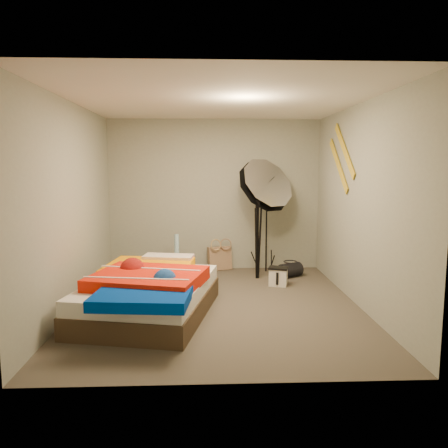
{
  "coord_description": "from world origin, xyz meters",
  "views": [
    {
      "loc": [
        -0.15,
        -5.29,
        1.73
      ],
      "look_at": [
        0.1,
        0.6,
        0.95
      ],
      "focal_mm": 35.0,
      "sensor_mm": 36.0,
      "label": 1
    }
  ],
  "objects": [
    {
      "name": "photo_umbrella",
      "position": [
        0.77,
        1.58,
        1.4
      ],
      "size": [
        0.94,
        1.07,
        1.96
      ],
      "color": "black",
      "rests_on": "floor"
    },
    {
      "name": "floor",
      "position": [
        0.0,
        0.0,
        0.0
      ],
      "size": [
        4.0,
        4.0,
        0.0
      ],
      "primitive_type": "plane",
      "color": "#4D473C",
      "rests_on": "ground"
    },
    {
      "name": "duffel_bag",
      "position": [
        1.18,
        1.37,
        0.11
      ],
      "size": [
        0.43,
        0.38,
        0.22
      ],
      "primitive_type": "cylinder",
      "rotation": [
        0.0,
        1.57,
        0.54
      ],
      "color": "black",
      "rests_on": "floor"
    },
    {
      "name": "camera_case",
      "position": [
        0.9,
        0.88,
        0.13
      ],
      "size": [
        0.29,
        0.25,
        0.25
      ],
      "primitive_type": "cube",
      "rotation": [
        0.0,
        0.0,
        -0.3
      ],
      "color": "silver",
      "rests_on": "floor"
    },
    {
      "name": "ceiling",
      "position": [
        0.0,
        0.0,
        2.5
      ],
      "size": [
        4.0,
        4.0,
        0.0
      ],
      "primitive_type": "plane",
      "rotation": [
        3.14,
        0.0,
        0.0
      ],
      "color": "silver",
      "rests_on": "wall_back"
    },
    {
      "name": "wall_left",
      "position": [
        -1.75,
        0.0,
        1.25
      ],
      "size": [
        0.0,
        4.0,
        4.0
      ],
      "primitive_type": "plane",
      "rotation": [
        1.57,
        0.0,
        1.57
      ],
      "color": "#959A8A",
      "rests_on": "floor"
    },
    {
      "name": "wall_front",
      "position": [
        0.0,
        -2.0,
        1.25
      ],
      "size": [
        3.5,
        0.0,
        3.5
      ],
      "primitive_type": "plane",
      "rotation": [
        -1.57,
        0.0,
        0.0
      ],
      "color": "#959A8A",
      "rests_on": "floor"
    },
    {
      "name": "wrapping_roll",
      "position": [
        -0.61,
        1.57,
        0.33
      ],
      "size": [
        0.08,
        0.19,
        0.66
      ],
      "primitive_type": "cylinder",
      "rotation": [
        -0.17,
        0.0,
        0.04
      ],
      "color": "#58AAC2",
      "rests_on": "floor"
    },
    {
      "name": "wall_back",
      "position": [
        0.0,
        2.0,
        1.25
      ],
      "size": [
        3.5,
        0.0,
        3.5
      ],
      "primitive_type": "plane",
      "rotation": [
        1.57,
        0.0,
        0.0
      ],
      "color": "#959A8A",
      "rests_on": "floor"
    },
    {
      "name": "tote_bag",
      "position": [
        0.08,
        1.9,
        0.2
      ],
      "size": [
        0.43,
        0.28,
        0.41
      ],
      "primitive_type": "cube",
      "rotation": [
        -0.14,
        0.0,
        0.31
      ],
      "color": "#A48263",
      "rests_on": "floor"
    },
    {
      "name": "wall_stripe_lower",
      "position": [
        1.73,
        0.85,
        1.75
      ],
      "size": [
        0.02,
        0.91,
        0.78
      ],
      "primitive_type": "cube",
      "rotation": [
        0.7,
        0.0,
        0.0
      ],
      "color": "gold",
      "rests_on": "wall_right"
    },
    {
      "name": "wall_stripe_upper",
      "position": [
        1.73,
        0.6,
        1.95
      ],
      "size": [
        0.02,
        0.91,
        0.78
      ],
      "primitive_type": "cube",
      "rotation": [
        0.7,
        0.0,
        0.0
      ],
      "color": "gold",
      "rests_on": "wall_right"
    },
    {
      "name": "wall_right",
      "position": [
        1.75,
        0.0,
        1.25
      ],
      "size": [
        0.0,
        4.0,
        4.0
      ],
      "primitive_type": "plane",
      "rotation": [
        1.57,
        0.0,
        -1.57
      ],
      "color": "#959A8A",
      "rests_on": "floor"
    },
    {
      "name": "bed",
      "position": [
        -0.81,
        -0.33,
        0.28
      ],
      "size": [
        1.66,
        2.19,
        0.55
      ],
      "color": "#423121",
      "rests_on": "floor"
    },
    {
      "name": "camera_tripod",
      "position": [
        0.65,
        1.32,
        0.7
      ],
      "size": [
        0.08,
        0.08,
        1.22
      ],
      "color": "black",
      "rests_on": "floor"
    }
  ]
}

